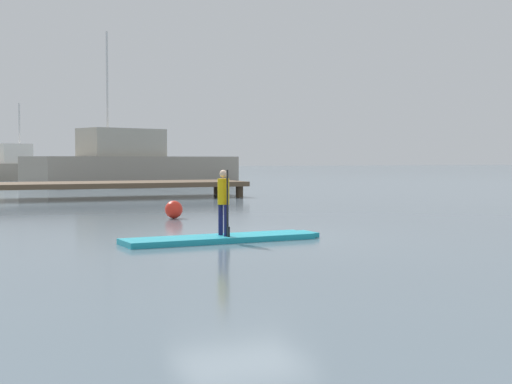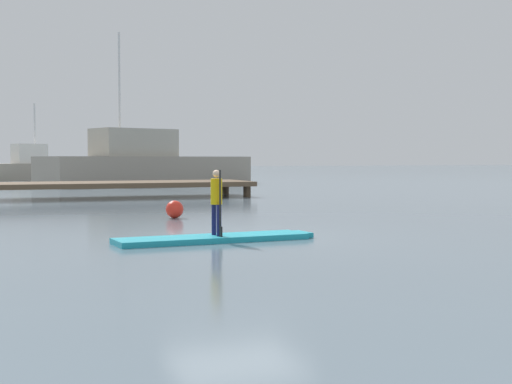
% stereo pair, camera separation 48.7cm
% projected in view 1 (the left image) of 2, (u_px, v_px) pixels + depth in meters
% --- Properties ---
extents(ground_plane, '(240.00, 240.00, 0.00)m').
position_uv_depth(ground_plane, '(241.00, 236.00, 13.80)').
color(ground_plane, slate).
extents(paddleboard_near, '(3.70, 1.07, 0.10)m').
position_uv_depth(paddleboard_near, '(223.00, 238.00, 12.97)').
color(paddleboard_near, '#1E9EB2').
rests_on(paddleboard_near, ground).
extents(paddler_child_solo, '(0.22, 0.41, 1.18)m').
position_uv_depth(paddler_child_solo, '(224.00, 199.00, 12.93)').
color(paddler_child_solo, '#19194C').
rests_on(paddler_child_solo, paddleboard_near).
extents(fishing_boat_white_large, '(12.55, 7.18, 8.26)m').
position_uv_depth(fishing_boat_white_large, '(133.00, 165.00, 40.24)').
color(fishing_boat_white_large, '#9E9384').
rests_on(fishing_boat_white_large, ground).
extents(trawler_grey_distant, '(6.76, 3.85, 5.21)m').
position_uv_depth(trawler_grey_distant, '(21.00, 167.00, 49.34)').
color(trawler_grey_distant, '#9E9384').
rests_on(trawler_grey_distant, ground).
extents(floating_dock, '(11.82, 3.14, 0.60)m').
position_uv_depth(floating_dock, '(84.00, 185.00, 26.64)').
color(floating_dock, brown).
rests_on(floating_dock, ground).
extents(mooring_buoy_mid, '(0.44, 0.44, 0.44)m').
position_uv_depth(mooring_buoy_mid, '(174.00, 209.00, 17.92)').
color(mooring_buoy_mid, red).
rests_on(mooring_buoy_mid, ground).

